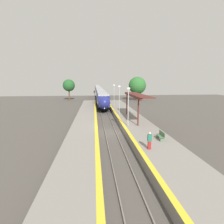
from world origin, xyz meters
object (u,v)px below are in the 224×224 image
at_px(railway_signal, 94,97).
at_px(lamppost_far, 114,94).
at_px(person_waiting, 150,141).
at_px(platform_bench, 161,135).
at_px(lamppost_near, 128,104).
at_px(lamppost_mid, 119,98).
at_px(train, 98,91).

distance_m(railway_signal, lamppost_far, 7.55).
bearing_deg(person_waiting, platform_bench, 50.03).
xyz_separation_m(lamppost_near, lamppost_mid, (0.00, 8.46, 0.00)).
relative_size(train, lamppost_near, 18.44).
xyz_separation_m(platform_bench, lamppost_far, (-2.32, 22.90, 2.53)).
height_order(train, lamppost_near, lamppost_near).
distance_m(train, platform_bench, 66.62).
distance_m(train, person_waiting, 68.88).
bearing_deg(person_waiting, train, 92.30).
relative_size(train, person_waiting, 59.86).
height_order(platform_bench, lamppost_far, lamppost_far).
distance_m(platform_bench, lamppost_near, 6.90).
distance_m(railway_signal, lamppost_near, 23.35).
bearing_deg(railway_signal, train, 86.89).
height_order(platform_bench, person_waiting, person_waiting).
bearing_deg(person_waiting, lamppost_mid, 91.11).
relative_size(platform_bench, lamppost_mid, 0.28).
bearing_deg(person_waiting, lamppost_near, 92.23).
distance_m(platform_bench, lamppost_far, 23.16).
height_order(person_waiting, lamppost_mid, lamppost_mid).
xyz_separation_m(person_waiting, lamppost_far, (-0.33, 25.28, 2.17)).
relative_size(person_waiting, lamppost_mid, 0.31).
xyz_separation_m(railway_signal, lamppost_mid, (4.48, -14.43, 1.16)).
bearing_deg(train, lamppost_far, -86.80).
bearing_deg(lamppost_far, lamppost_near, -90.00).
bearing_deg(lamppost_mid, railway_signal, 107.24).
bearing_deg(railway_signal, person_waiting, -81.27).
height_order(train, lamppost_far, lamppost_far).
xyz_separation_m(person_waiting, railway_signal, (-4.80, 31.25, 1.01)).
distance_m(train, lamppost_mid, 52.08).
xyz_separation_m(platform_bench, railway_signal, (-6.80, 28.87, 1.36)).
height_order(lamppost_near, lamppost_mid, same).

